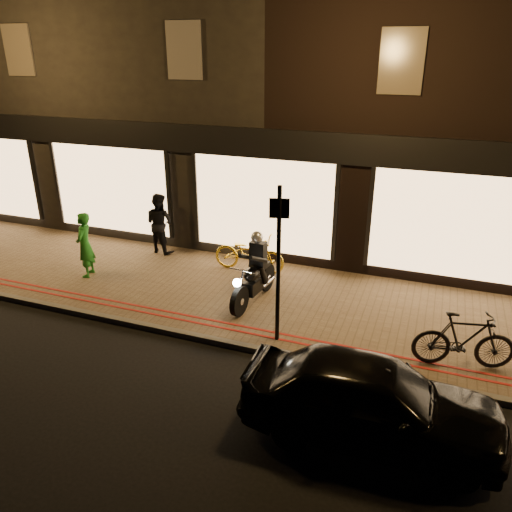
{
  "coord_description": "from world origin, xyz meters",
  "views": [
    {
      "loc": [
        4.05,
        -7.34,
        5.25
      ],
      "look_at": [
        0.56,
        1.96,
        1.1
      ],
      "focal_mm": 35.0,
      "sensor_mm": 36.0,
      "label": 1
    }
  ],
  "objects": [
    {
      "name": "sign_post",
      "position": [
        1.56,
        0.45,
        1.8
      ],
      "size": [
        0.35,
        0.12,
        3.0
      ],
      "rotation": [
        0.0,
        0.0,
        0.25
      ],
      "color": "black",
      "rests_on": "sidewalk"
    },
    {
      "name": "motorcycle",
      "position": [
        0.61,
        1.74,
        0.73
      ],
      "size": [
        0.62,
        1.94,
        1.59
      ],
      "rotation": [
        0.0,
        0.0,
        -0.11
      ],
      "color": "black",
      "rests_on": "sidewalk"
    },
    {
      "name": "building_row",
      "position": [
        -0.0,
        8.99,
        4.25
      ],
      "size": [
        48.0,
        10.11,
        8.5
      ],
      "color": "black",
      "rests_on": "ground"
    },
    {
      "name": "red_kerb_lines",
      "position": [
        0.0,
        0.55,
        0.12
      ],
      "size": [
        50.0,
        0.26,
        0.01
      ],
      "color": "#9B150E",
      "rests_on": "sidewalk"
    },
    {
      "name": "kerb_stone",
      "position": [
        0.0,
        0.05,
        0.06
      ],
      "size": [
        50.0,
        0.14,
        0.12
      ],
      "primitive_type": "cube",
      "color": "#59544C",
      "rests_on": "ground"
    },
    {
      "name": "bicycle_dark",
      "position": [
        4.82,
        0.75,
        0.64
      ],
      "size": [
        1.78,
        0.85,
        1.03
      ],
      "primitive_type": "imported",
      "rotation": [
        0.0,
        0.0,
        1.79
      ],
      "color": "black",
      "rests_on": "sidewalk"
    },
    {
      "name": "ground",
      "position": [
        0.0,
        0.0,
        0.0
      ],
      "size": [
        90.0,
        90.0,
        0.0
      ],
      "primitive_type": "plane",
      "color": "black",
      "rests_on": "ground"
    },
    {
      "name": "person_dark",
      "position": [
        -2.79,
        3.56,
        0.93
      ],
      "size": [
        0.9,
        0.76,
        1.63
      ],
      "primitive_type": "imported",
      "rotation": [
        0.0,
        0.0,
        2.94
      ],
      "color": "black",
      "rests_on": "sidewalk"
    },
    {
      "name": "sidewalk",
      "position": [
        0.0,
        2.0,
        0.06
      ],
      "size": [
        50.0,
        4.0,
        0.12
      ],
      "primitive_type": "cube",
      "color": "brown",
      "rests_on": "ground"
    },
    {
      "name": "parked_car",
      "position": [
        3.56,
        -1.37,
        0.63
      ],
      "size": [
        3.77,
        1.6,
        1.27
      ],
      "primitive_type": "imported",
      "rotation": [
        0.0,
        0.0,
        1.6
      ],
      "color": "black",
      "rests_on": "ground"
    },
    {
      "name": "person_green",
      "position": [
        -3.67,
        1.59,
        0.91
      ],
      "size": [
        0.53,
        0.66,
        1.59
      ],
      "primitive_type": "imported",
      "rotation": [
        0.0,
        0.0,
        -1.29
      ],
      "color": "#1F7721",
      "rests_on": "sidewalk"
    },
    {
      "name": "bicycle_gold",
      "position": [
        -0.09,
        3.22,
        0.59
      ],
      "size": [
        1.81,
        0.68,
        0.94
      ],
      "primitive_type": "imported",
      "rotation": [
        0.0,
        0.0,
        1.6
      ],
      "color": "yellow",
      "rests_on": "sidewalk"
    }
  ]
}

